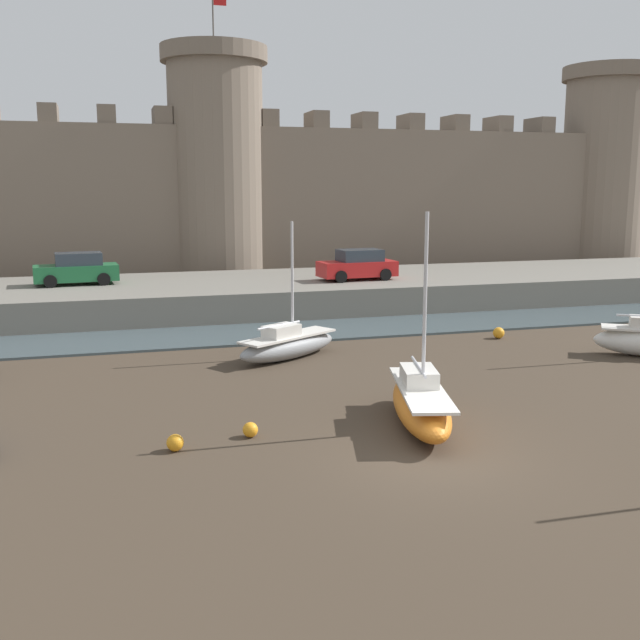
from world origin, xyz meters
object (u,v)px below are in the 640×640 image
Objects in this scene: car_quay_centre_east at (358,265)px; mooring_buoy_near_channel at (175,443)px; mooring_buoy_mid_mud at (250,430)px; car_quay_west at (77,269)px; sailboat_midflat_centre at (421,403)px; sailboat_foreground_left at (288,345)px; mooring_buoy_near_shore at (499,333)px.

mooring_buoy_near_channel is at bearing -120.43° from car_quay_centre_east.
mooring_buoy_mid_mud is 0.10× the size of car_quay_west.
sailboat_midflat_centre is at bearing -66.43° from car_quay_west.
sailboat_foreground_left is 15.14m from car_quay_west.
mooring_buoy_mid_mud is at bearing 14.28° from mooring_buoy_near_channel.
sailboat_foreground_left is at bearing -58.43° from car_quay_west.
sailboat_foreground_left is 1.22× the size of car_quay_centre_east.
sailboat_foreground_left is 12.86× the size of mooring_buoy_mid_mud.
car_quay_centre_east is (9.53, 19.10, 2.07)m from mooring_buoy_mid_mud.
mooring_buoy_near_shore is (9.58, 1.14, -0.30)m from sailboat_foreground_left.
mooring_buoy_mid_mud is 21.45m from car_quay_centre_east.
mooring_buoy_near_channel is at bearing -178.93° from sailboat_midflat_centre.
car_quay_centre_east is at bearing 58.79° from sailboat_foreground_left.
sailboat_midflat_centre is 13.57× the size of mooring_buoy_near_channel.
sailboat_midflat_centre is 12.79m from mooring_buoy_near_shore.
car_quay_west reaches higher than mooring_buoy_mid_mud.
sailboat_foreground_left is (-1.57, 8.82, -0.09)m from sailboat_midflat_centre.
sailboat_midflat_centre reaches higher than sailboat_foreground_left.
sailboat_foreground_left reaches higher than mooring_buoy_mid_mud.
mooring_buoy_near_shore is (14.64, 10.09, 0.03)m from mooring_buoy_near_channel.
sailboat_foreground_left is 8.99m from mooring_buoy_mid_mud.
sailboat_midflat_centre is 4.68m from mooring_buoy_mid_mud.
car_quay_centre_east reaches higher than mooring_buoy_near_channel.
mooring_buoy_mid_mud is 21.89m from car_quay_west.
sailboat_midflat_centre is at bearing -104.09° from car_quay_centre_east.
car_quay_centre_east is (6.46, 10.66, 1.72)m from sailboat_foreground_left.
mooring_buoy_near_shore is 0.12× the size of car_quay_west.
sailboat_midflat_centre is 23.66m from car_quay_west.
sailboat_midflat_centre is at bearing 1.07° from mooring_buoy_near_channel.
sailboat_foreground_left reaches higher than car_quay_west.
sailboat_foreground_left is 9.65m from mooring_buoy_near_shore.
sailboat_midflat_centre is at bearing -79.93° from sailboat_foreground_left.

